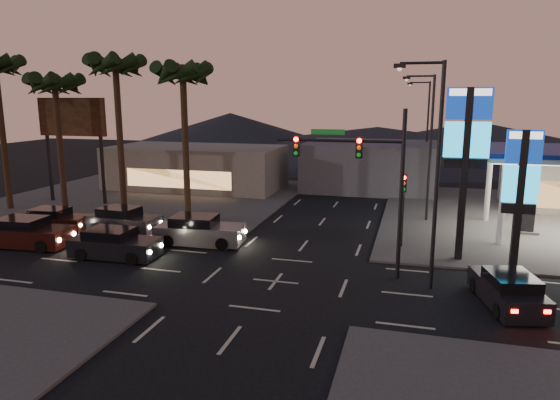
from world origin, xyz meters
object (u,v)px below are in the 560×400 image
(pylon_sign_short, at_px, (521,179))
(car_lane_b_mid, at_px, (123,220))
(traffic_signal_mast, at_px, (364,169))
(car_lane_b_rear, at_px, (54,220))
(suv_station, at_px, (508,290))
(car_lane_a_front, at_px, (114,244))
(pylon_sign_tall, at_px, (467,140))
(car_lane_b_front, at_px, (199,231))
(car_lane_a_mid, at_px, (26,233))

(pylon_sign_short, relative_size, car_lane_b_mid, 1.41)
(traffic_signal_mast, bearing_deg, car_lane_b_rear, 171.22)
(traffic_signal_mast, height_order, car_lane_b_mid, traffic_signal_mast)
(car_lane_b_rear, bearing_deg, car_lane_b_mid, 12.39)
(pylon_sign_short, height_order, suv_station, pylon_sign_short)
(car_lane_a_front, distance_m, car_lane_b_mid, 5.49)
(pylon_sign_tall, distance_m, suv_station, 8.19)
(car_lane_b_front, bearing_deg, car_lane_b_rear, 178.18)
(pylon_sign_tall, distance_m, car_lane_a_front, 19.24)
(pylon_sign_short, relative_size, suv_station, 1.50)
(pylon_sign_short, distance_m, car_lane_a_mid, 26.94)
(car_lane_a_mid, bearing_deg, pylon_sign_short, 6.02)
(traffic_signal_mast, xyz_separation_m, car_lane_a_mid, (-19.27, -0.29, -4.44))
(car_lane_b_mid, xyz_separation_m, car_lane_b_rear, (-4.47, -0.98, -0.05))
(pylon_sign_short, distance_m, suv_station, 6.21)
(car_lane_a_front, bearing_deg, pylon_sign_short, 9.12)
(car_lane_a_mid, distance_m, suv_station, 25.60)
(pylon_sign_short, bearing_deg, car_lane_a_mid, -173.98)
(car_lane_a_front, bearing_deg, pylon_sign_tall, 13.43)
(car_lane_b_mid, bearing_deg, pylon_sign_tall, -1.64)
(pylon_sign_short, height_order, car_lane_a_mid, pylon_sign_short)
(car_lane_a_mid, distance_m, car_lane_b_front, 9.97)
(traffic_signal_mast, bearing_deg, car_lane_b_mid, 165.38)
(car_lane_a_front, relative_size, car_lane_b_front, 0.91)
(pylon_sign_short, xyz_separation_m, car_lane_a_front, (-20.39, -3.27, -3.93))
(car_lane_a_front, bearing_deg, traffic_signal_mast, 3.31)
(car_lane_b_rear, relative_size, suv_station, 0.99)
(car_lane_b_mid, bearing_deg, car_lane_b_rear, -167.61)
(car_lane_b_rear, xyz_separation_m, suv_station, (26.43, -5.28, -0.00))
(car_lane_b_front, bearing_deg, traffic_signal_mast, -15.89)
(car_lane_b_front, height_order, suv_station, car_lane_b_front)
(pylon_sign_tall, bearing_deg, car_lane_b_front, -177.14)
(car_lane_b_front, distance_m, suv_station, 16.80)
(pylon_sign_tall, height_order, car_lane_a_mid, pylon_sign_tall)
(pylon_sign_tall, bearing_deg, car_lane_b_mid, 178.36)
(car_lane_a_front, bearing_deg, car_lane_b_front, 46.61)
(car_lane_a_front, relative_size, car_lane_b_rear, 1.05)
(car_lane_b_mid, bearing_deg, pylon_sign_short, -3.95)
(car_lane_a_mid, distance_m, car_lane_b_mid, 5.65)
(car_lane_b_mid, relative_size, car_lane_b_rear, 1.07)
(car_lane_b_front, bearing_deg, pylon_sign_short, -0.92)
(car_lane_b_mid, distance_m, suv_station, 22.84)
(car_lane_a_front, height_order, car_lane_b_mid, car_lane_b_mid)
(pylon_sign_tall, relative_size, suv_station, 1.93)
(pylon_sign_tall, relative_size, traffic_signal_mast, 1.12)
(pylon_sign_tall, distance_m, car_lane_a_mid, 24.96)
(pylon_sign_short, bearing_deg, car_lane_b_mid, 176.05)
(traffic_signal_mast, height_order, car_lane_b_front, traffic_signal_mast)
(pylon_sign_short, xyz_separation_m, car_lane_a_mid, (-26.52, -2.80, -3.87))
(pylon_sign_tall, relative_size, car_lane_b_rear, 1.94)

